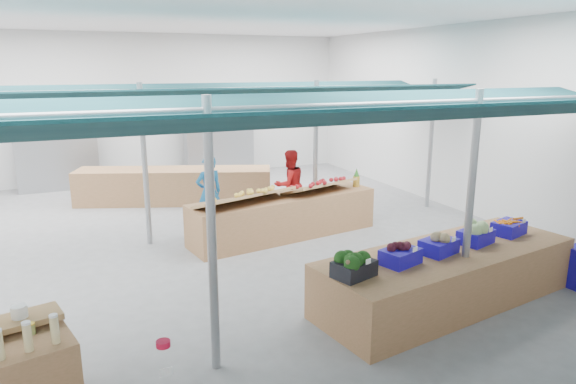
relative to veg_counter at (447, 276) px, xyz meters
name	(u,v)px	position (x,y,z in m)	size (l,w,h in m)	color
floor	(208,244)	(-2.46, 3.73, -0.39)	(13.00, 13.00, 0.00)	slate
hall	(185,98)	(-2.46, 5.16, 2.26)	(13.00, 13.00, 13.00)	silver
pole_grid	(281,162)	(-1.71, 1.98, 1.43)	(10.00, 4.60, 3.00)	gray
awnings	(281,100)	(-1.71, 1.98, 2.39)	(9.50, 7.08, 0.30)	#0B2931
back_shelving_left	(57,153)	(-4.96, 9.73, 0.61)	(2.00, 0.50, 2.00)	#B23F33
back_shelving_right	(219,143)	(-0.46, 9.73, 0.61)	(2.00, 0.50, 2.00)	#B23F33
veg_counter	(447,276)	(0.00, 0.00, 0.00)	(3.97, 1.32, 0.77)	brown
fruit_counter	(284,216)	(-0.96, 3.58, 0.02)	(3.81, 0.91, 0.82)	brown
far_counter	(174,186)	(-2.39, 7.04, 0.04)	(4.68, 0.94, 0.84)	brown
vendor_left	(209,193)	(-2.16, 4.68, 0.38)	(0.56, 0.36, 1.52)	#165D94
vendor_right	(290,185)	(-0.36, 4.68, 0.38)	(0.74, 0.58, 1.52)	#9F1314
crate_broccoli	(354,264)	(-1.69, -0.25, 0.54)	(0.58, 0.48, 0.35)	black
crate_beets	(400,254)	(-0.93, -0.14, 0.52)	(0.58, 0.48, 0.29)	#1A0FAC
crate_celeriac	(439,243)	(-0.22, -0.03, 0.53)	(0.58, 0.48, 0.31)	#1A0FAC
crate_cabbage	(476,233)	(0.55, 0.08, 0.54)	(0.58, 0.48, 0.35)	#1A0FAC
crate_carrots	(509,227)	(1.31, 0.19, 0.50)	(0.58, 0.48, 0.29)	#1A0FAC
sparrow	(350,264)	(-1.85, -0.41, 0.63)	(0.12, 0.09, 0.11)	brown
pole_ribbon	(163,346)	(-4.21, -1.47, 0.69)	(0.12, 0.12, 0.28)	#B30B29
apple_heap_yellow	(245,195)	(-1.84, 3.35, 0.60)	(2.02, 1.23, 0.27)	#997247
apple_heap_red	(319,184)	(-0.18, 3.60, 0.60)	(1.64, 1.11, 0.27)	#997247
pineapple	(356,178)	(0.76, 3.74, 0.61)	(0.14, 0.14, 0.39)	#8C6019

